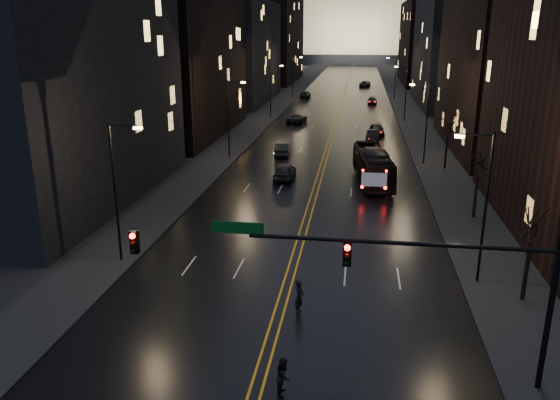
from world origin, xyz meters
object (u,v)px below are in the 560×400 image
at_px(bus, 373,166).
at_px(pedestrian_a, 299,297).
at_px(oncoming_car_b, 282,149).
at_px(pedestrian_b, 284,376).
at_px(oncoming_car_a, 285,171).
at_px(traffic_signal, 407,269).
at_px(receding_car_a, 373,136).

xyz_separation_m(bus, pedestrian_a, (-4.21, -27.03, -0.66)).
bearing_deg(oncoming_car_b, pedestrian_b, 93.59).
bearing_deg(pedestrian_b, pedestrian_a, 4.74).
bearing_deg(pedestrian_a, oncoming_car_a, 21.83).
height_order(traffic_signal, bus, traffic_signal).
xyz_separation_m(bus, oncoming_car_a, (-8.64, -0.24, -0.78)).
relative_size(bus, oncoming_car_a, 2.39).
height_order(oncoming_car_a, oncoming_car_b, oncoming_car_a).
bearing_deg(receding_car_a, pedestrian_a, -91.17).
distance_m(oncoming_car_a, receding_car_a, 22.57).
xyz_separation_m(oncoming_car_a, pedestrian_a, (4.43, -26.79, 0.13)).
xyz_separation_m(traffic_signal, receding_car_a, (-0.25, 52.47, -4.34)).
height_order(traffic_signal, oncoming_car_a, traffic_signal).
bearing_deg(pedestrian_b, receding_car_a, -0.97).
xyz_separation_m(traffic_signal, oncoming_car_a, (-9.29, 31.79, -4.28)).
xyz_separation_m(traffic_signal, bus, (-0.65, 32.03, -3.50)).
xyz_separation_m(pedestrian_a, pedestrian_b, (0.11, -6.69, -0.12)).
height_order(pedestrian_a, pedestrian_b, pedestrian_a).
bearing_deg(oncoming_car_b, oncoming_car_a, 94.85).
relative_size(pedestrian_a, pedestrian_b, 1.15).
distance_m(bus, oncoming_car_b, 14.68).
height_order(oncoming_car_a, receding_car_a, oncoming_car_a).
bearing_deg(pedestrian_a, traffic_signal, -123.40).
bearing_deg(traffic_signal, oncoming_car_b, 104.60).
bearing_deg(traffic_signal, pedestrian_a, 134.16).
relative_size(oncoming_car_b, pedestrian_a, 2.48).
bearing_deg(traffic_signal, receding_car_a, 90.27).
bearing_deg(traffic_signal, pedestrian_b, -160.47).
distance_m(oncoming_car_b, pedestrian_a, 37.87).
bearing_deg(receding_car_a, pedestrian_b, -90.37).
distance_m(bus, oncoming_car_a, 8.68).
relative_size(oncoming_car_a, pedestrian_a, 2.55).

